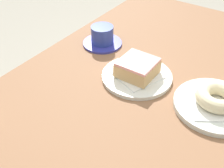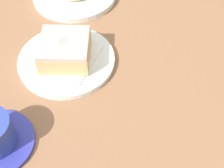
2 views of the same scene
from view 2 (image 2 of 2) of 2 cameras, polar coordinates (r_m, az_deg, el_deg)
table at (r=0.81m, az=-9.90°, el=1.08°), size 1.15×0.76×0.73m
plate_glazed_square at (r=0.70m, az=-8.18°, el=4.28°), size 0.21×0.21×0.01m
napkin_glazed_square at (r=0.70m, az=-8.24°, el=4.69°), size 0.16×0.16×0.00m
donut_glazed_square at (r=0.68m, az=-8.48°, el=6.16°), size 0.10×0.10×0.05m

